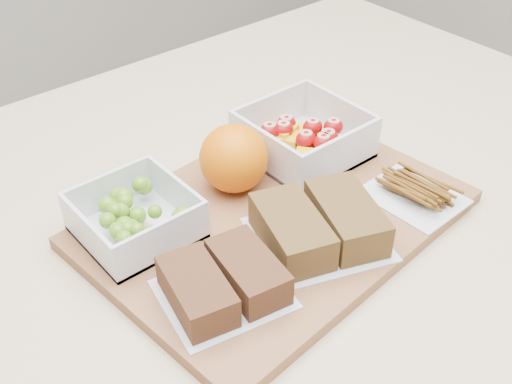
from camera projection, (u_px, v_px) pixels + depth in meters
cutting_board at (275, 218)px, 0.75m from camera, size 0.45×0.34×0.02m
grape_container at (135, 217)px, 0.71m from camera, size 0.12×0.12×0.05m
fruit_container at (303, 139)px, 0.83m from camera, size 0.14×0.14×0.06m
orange at (234, 158)px, 0.76m from camera, size 0.08×0.08×0.08m
sandwich_bag_left at (223, 282)px, 0.63m from camera, size 0.14×0.13×0.04m
sandwich_bag_center at (319, 225)px, 0.70m from camera, size 0.18×0.17×0.04m
pretzel_bag at (414, 189)px, 0.76m from camera, size 0.09×0.11×0.02m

